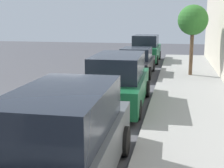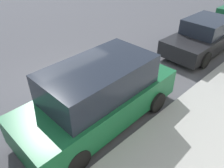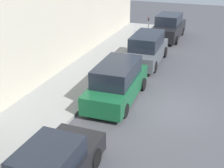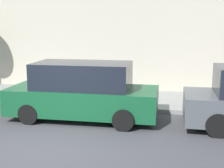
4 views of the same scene
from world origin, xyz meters
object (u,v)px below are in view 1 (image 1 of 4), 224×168
(parked_sedan_fourth, at_px, (136,62))
(street_tree, at_px, (193,21))
(parked_suv_fifth, at_px, (146,49))
(parked_minivan_third, at_px, (118,81))
(parked_minivan_second, at_px, (64,139))

(parked_sedan_fourth, height_order, street_tree, street_tree)
(parked_suv_fifth, bearing_deg, parked_sedan_fourth, -89.74)
(parked_suv_fifth, bearing_deg, parked_minivan_third, -88.97)
(street_tree, bearing_deg, parked_minivan_third, -113.86)
(parked_minivan_third, distance_m, street_tree, 7.30)
(parked_sedan_fourth, bearing_deg, parked_minivan_third, -88.30)
(parked_minivan_second, relative_size, parked_sedan_fourth, 1.09)
(parked_minivan_second, height_order, parked_minivan_third, same)
(parked_minivan_second, xyz_separation_m, parked_suv_fifth, (-0.24, 17.96, 0.01))
(parked_minivan_second, xyz_separation_m, parked_sedan_fourth, (-0.21, 12.28, -0.20))
(parked_minivan_second, xyz_separation_m, street_tree, (2.80, 12.10, 2.14))
(parked_minivan_second, height_order, parked_sedan_fourth, parked_minivan_second)
(street_tree, bearing_deg, parked_suv_fifth, 117.42)
(parked_sedan_fourth, xyz_separation_m, street_tree, (3.02, -0.18, 2.34))
(parked_minivan_second, bearing_deg, parked_minivan_third, 90.20)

